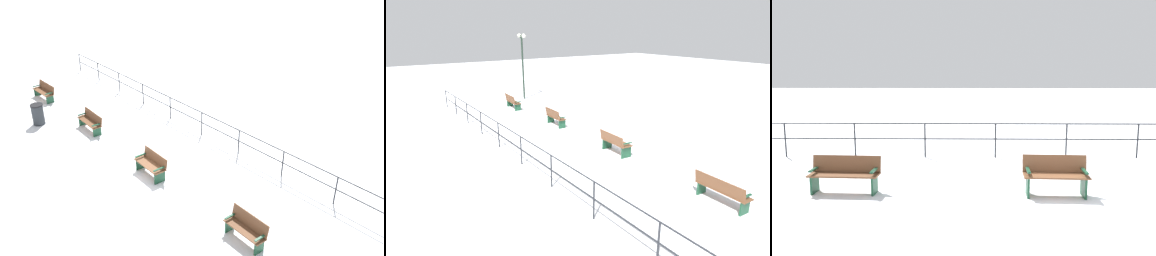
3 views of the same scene
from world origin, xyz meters
TOP-DOWN VIEW (x-y plane):
  - ground_plane at (0.00, 0.00)m, footprint 80.00×80.00m
  - bench_second at (-0.09, -4.75)m, footprint 0.55×1.61m
  - bench_third at (0.04, 0.00)m, footprint 0.63×1.45m
  - waterfront_railing at (-3.53, 0.00)m, footprint 0.05×24.39m

SIDE VIEW (x-z plane):
  - ground_plane at x=0.00m, z-range 0.00..0.00m
  - bench_second at x=-0.09m, z-range 0.03..0.86m
  - bench_third at x=0.04m, z-range 0.02..0.90m
  - waterfront_railing at x=-3.53m, z-range 0.20..1.30m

